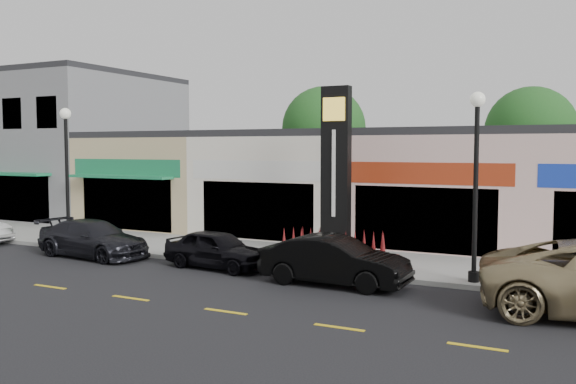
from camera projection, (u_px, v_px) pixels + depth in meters
The scene contains 15 objects.
ground at pixel (196, 277), 19.00m from camera, with size 120.00×120.00×0.00m, color black.
sidewalk at pixel (263, 253), 22.88m from camera, with size 52.00×4.30×0.15m, color gray.
curb at pixel (231, 263), 20.87m from camera, with size 52.00×0.20×0.15m, color gray.
building_grey_2story at pixel (60, 146), 36.95m from camera, with size 12.00×10.95×8.30m.
shop_beige at pixel (188, 178), 32.84m from camera, with size 7.00×10.85×4.80m.
shop_cream at pixel (306, 181), 29.73m from camera, with size 7.00×10.01×4.80m.
shop_pink_w at pixel (451, 185), 26.62m from camera, with size 7.00×10.01×4.80m.
tree_rear_west at pixel (324, 129), 37.81m from camera, with size 5.20×5.20×7.83m.
tree_rear_mid at pixel (531, 132), 32.50m from camera, with size 4.80×4.80×7.29m.
lamp_west_near at pixel (67, 162), 24.53m from camera, with size 0.44×0.44×5.47m.
lamp_east_near at pixel (476, 167), 17.42m from camera, with size 0.44×0.44×5.47m.
pylon_sign at pixel (336, 198), 21.25m from camera, with size 4.20×1.30×6.00m.
car_dark_sedan at pixel (93, 239), 22.48m from camera, with size 4.67×1.90×1.36m, color black.
car_black_sedan at pixel (217, 249), 20.35m from camera, with size 3.80×1.53×1.29m, color black.
car_black_conv at pixel (335, 261), 17.83m from camera, with size 4.40×1.53×1.45m, color black.
Camera 1 is at (10.94, -15.50, 4.03)m, focal length 38.00 mm.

